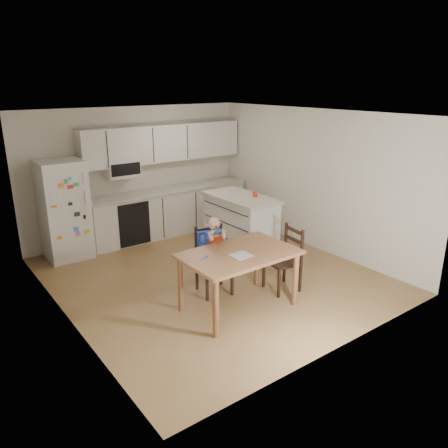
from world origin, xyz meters
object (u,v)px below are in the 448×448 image
refrigerator (64,210)px  chair_booster (213,247)px  dining_table (239,260)px  red_cup (255,194)px  chair_side (288,254)px  kitchen_island (241,224)px

refrigerator → chair_booster: size_ratio=1.48×
refrigerator → dining_table: (1.26, -3.21, -0.15)m
red_cup → refrigerator: bearing=146.3°
red_cup → chair_booster: chair_booster is taller
red_cup → chair_side: 1.55m
red_cup → dining_table: size_ratio=0.07×
dining_table → chair_side: chair_side is taller
refrigerator → kitchen_island: (2.56, -1.63, -0.33)m
kitchen_island → chair_booster: size_ratio=1.23×
chair_booster → dining_table: bearing=-79.1°
refrigerator → dining_table: refrigerator is taller
dining_table → chair_side: bearing=2.3°
refrigerator → chair_side: (2.21, -3.18, -0.31)m
kitchen_island → chair_side: bearing=-102.9°
refrigerator → dining_table: 3.46m
refrigerator → dining_table: bearing=-68.6°
kitchen_island → red_cup: red_cup is taller
kitchen_island → dining_table: bearing=-129.3°
red_cup → chair_side: (-0.51, -1.36, -0.55)m
kitchen_island → red_cup: bearing=-49.4°
red_cup → dining_table: 2.06m
refrigerator → chair_side: size_ratio=1.79×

